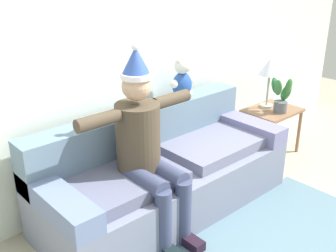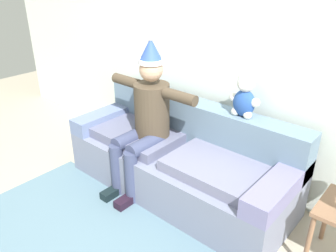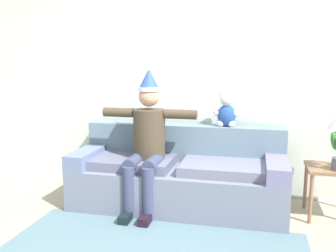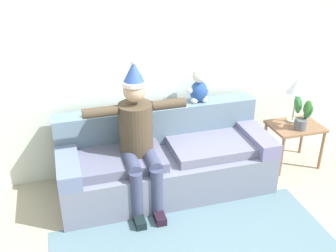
{
  "view_description": "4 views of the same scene",
  "coord_description": "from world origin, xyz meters",
  "views": [
    {
      "loc": [
        -2.04,
        -1.3,
        2.04
      ],
      "look_at": [
        -0.02,
        0.94,
        0.8
      ],
      "focal_mm": 43.63,
      "sensor_mm": 36.0,
      "label": 1
    },
    {
      "loc": [
        1.76,
        -1.19,
        2.04
      ],
      "look_at": [
        -0.03,
        0.87,
        0.74
      ],
      "focal_mm": 35.91,
      "sensor_mm": 36.0,
      "label": 2
    },
    {
      "loc": [
        0.77,
        -2.73,
        1.52
      ],
      "look_at": [
        -0.11,
        0.97,
        0.88
      ],
      "focal_mm": 39.13,
      "sensor_mm": 36.0,
      "label": 3
    },
    {
      "loc": [
        -1.0,
        -2.51,
        2.57
      ],
      "look_at": [
        0.01,
        0.92,
        0.79
      ],
      "focal_mm": 42.44,
      "sensor_mm": 36.0,
      "label": 4
    }
  ],
  "objects": [
    {
      "name": "ground_plane",
      "position": [
        0.0,
        0.0,
        0.0
      ],
      "size": [
        10.0,
        10.0,
        0.0
      ],
      "primitive_type": "plane",
      "color": "#A99F8A"
    },
    {
      "name": "back_wall",
      "position": [
        0.0,
        1.55,
        1.35
      ],
      "size": [
        7.0,
        0.1,
        2.7
      ],
      "primitive_type": "cube",
      "color": "silver",
      "rests_on": "ground_plane"
    },
    {
      "name": "area_rug",
      "position": [
        0.0,
        -0.01,
        0.0
      ],
      "size": [
        2.54,
        1.19,
        0.01
      ],
      "primitive_type": "cube",
      "color": "slate",
      "rests_on": "ground_plane"
    },
    {
      "name": "teddy_bear",
      "position": [
        0.47,
        1.3,
        1.01
      ],
      "size": [
        0.29,
        0.17,
        0.38
      ],
      "color": "#244997",
      "rests_on": "couch"
    },
    {
      "name": "couch",
      "position": [
        0.0,
        1.03,
        0.33
      ],
      "size": [
        2.24,
        0.88,
        0.84
      ],
      "color": "slate",
      "rests_on": "ground_plane"
    },
    {
      "name": "person_seated",
      "position": [
        -0.31,
        0.87,
        0.76
      ],
      "size": [
        1.02,
        0.77,
        1.51
      ],
      "color": "#483B2D",
      "rests_on": "ground_plane"
    }
  ]
}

